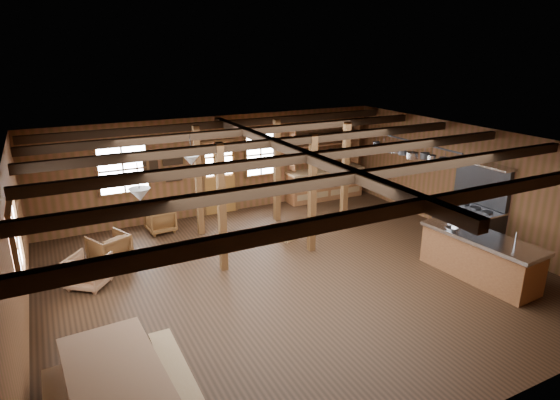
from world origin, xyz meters
The scene contains 21 objects.
room centered at (0.00, 0.00, 1.40)m, with size 10.04×9.04×2.84m.
ceiling_joists centered at (0.00, 0.18, 2.68)m, with size 9.80×8.82×0.18m.
timber_posts centered at (0.52, 2.08, 1.40)m, with size 3.95×2.35×2.80m.
back_door centered at (0.00, 4.45, 0.88)m, with size 1.02×0.08×2.15m.
window_back_left centered at (-2.60, 4.46, 1.60)m, with size 1.32×0.06×1.32m.
window_back_right centered at (1.30, 4.46, 1.60)m, with size 1.02×0.06×1.32m.
window_left centered at (-4.96, 0.50, 1.60)m, with size 0.14×1.24×1.32m.
notice_boards centered at (-1.50, 4.46, 1.64)m, with size 1.08×0.03×0.90m.
back_counter centered at (3.40, 4.20, 0.60)m, with size 2.55×0.60×2.45m.
pendant_lamps centered at (-2.25, 1.00, 2.25)m, with size 1.86×2.36×0.66m.
pot_rack centered at (3.19, 0.33, 2.29)m, with size 0.42×3.00×0.44m.
kitchen_island centered at (3.41, -1.77, 0.48)m, with size 1.08×2.56×1.20m.
step_stool centered at (0.81, 1.80, 0.20)m, with size 0.44×0.31×0.39m, color #997145.
commercial_range centered at (4.65, -0.38, 0.65)m, with size 0.84×1.64×2.02m.
dining_table centered at (-3.90, -2.29, 0.36)m, with size 2.04×1.14×0.72m, color brown.
bench_aisle centered at (-3.16, -2.29, 0.24)m, with size 0.33×1.75×0.48m, color #997145.
armchair_a centered at (-3.36, 2.44, 0.34)m, with size 0.74×0.76×0.69m, color brown.
armchair_b centered at (-1.90, 3.80, 0.32)m, with size 0.68×0.70×0.63m, color brown.
armchair_c centered at (-3.88, 1.53, 0.34)m, with size 0.72×0.74×0.67m, color brown.
counter_pot centered at (3.49, -0.94, 1.03)m, with size 0.28×0.28×0.17m, color silver.
bowl centered at (3.07, -1.27, 0.97)m, with size 0.25×0.25×0.06m, color silver.
Camera 1 is at (-4.32, -7.75, 4.64)m, focal length 30.00 mm.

